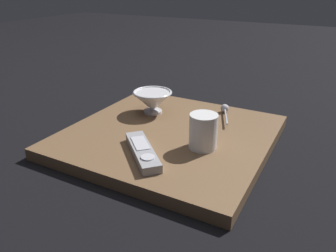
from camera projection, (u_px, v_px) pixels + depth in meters
The scene contains 6 objects.
ground_plane at pixel (169, 141), 0.98m from camera, with size 6.00×6.00×0.00m, color black.
table at pixel (169, 136), 0.97m from camera, with size 0.56×0.57×0.03m.
cereal_bowl at pixel (153, 101), 1.08m from camera, with size 0.13×0.13×0.07m.
coffee_mug at pixel (203, 131), 0.85m from camera, with size 0.07×0.07×0.09m.
teaspoon at pixel (225, 110), 1.08m from camera, with size 0.14×0.07×0.03m.
tv_remote_near at pixel (142, 151), 0.82m from camera, with size 0.17×0.17×0.03m.
Camera 1 is at (0.77, 0.41, 0.44)m, focal length 35.06 mm.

